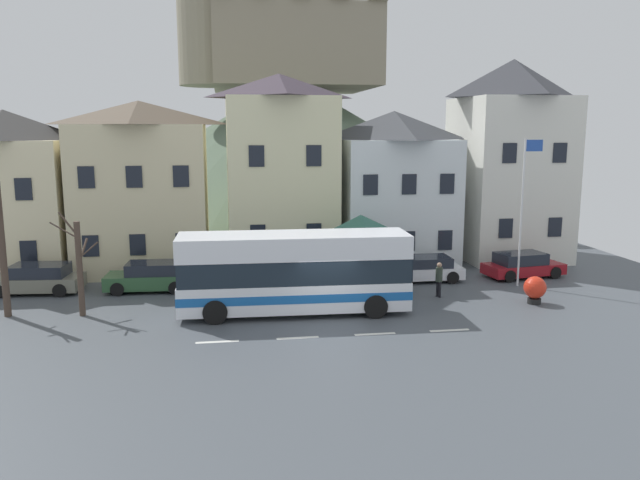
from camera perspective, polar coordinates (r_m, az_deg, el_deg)
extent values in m
cube|color=#484E54|center=(25.27, 1.05, -7.94)|extent=(40.00, 60.00, 0.06)
cube|color=silver|center=(23.82, -9.33, -9.13)|extent=(1.60, 0.20, 0.01)
cube|color=silver|center=(23.96, -2.05, -8.88)|extent=(1.60, 0.20, 0.01)
cube|color=silver|center=(24.46, 5.03, -8.51)|extent=(1.60, 0.20, 0.01)
cube|color=silver|center=(25.31, 11.71, -8.04)|extent=(1.60, 0.20, 0.01)
cube|color=beige|center=(37.40, -26.31, 2.62)|extent=(6.13, 5.39, 7.21)
pyramid|color=#3A3837|center=(37.16, -26.84, 9.34)|extent=(6.13, 5.39, 1.57)
cube|color=black|center=(34.64, -24.99, -0.95)|extent=(0.80, 0.06, 1.10)
cube|color=black|center=(34.23, -25.38, 4.20)|extent=(0.80, 0.06, 1.10)
cube|color=beige|center=(36.04, -15.83, 3.69)|extent=(6.94, 5.74, 8.02)
pyramid|color=brown|center=(35.85, -16.19, 11.08)|extent=(6.94, 5.74, 1.26)
cube|color=black|center=(33.88, -20.14, -0.51)|extent=(0.80, 0.06, 1.10)
cube|color=black|center=(33.49, -16.26, -0.42)|extent=(0.80, 0.06, 1.10)
cube|color=black|center=(33.25, -12.31, -0.31)|extent=(0.80, 0.06, 1.10)
cube|color=black|center=(33.45, -20.50, 5.37)|extent=(0.80, 0.06, 1.10)
cube|color=black|center=(33.05, -16.56, 5.54)|extent=(0.80, 0.06, 1.10)
cube|color=black|center=(32.82, -12.54, 5.68)|extent=(0.80, 0.06, 1.10)
cube|color=beige|center=(36.29, -3.66, 5.27)|extent=(5.97, 6.68, 9.50)
pyramid|color=#3A303B|center=(36.24, -3.76, 13.83)|extent=(5.97, 6.68, 1.34)
cube|color=black|center=(33.16, -5.67, 0.46)|extent=(0.80, 0.06, 1.10)
cube|color=black|center=(33.44, -0.55, 0.59)|extent=(0.80, 0.06, 1.10)
cube|color=black|center=(32.72, -5.80, 7.61)|extent=(0.80, 0.06, 1.10)
cube|color=black|center=(33.01, -0.57, 7.68)|extent=(0.80, 0.06, 1.10)
cube|color=silver|center=(37.54, 6.62, 3.60)|extent=(6.41, 6.60, 7.18)
pyramid|color=#3A3C41|center=(37.30, 6.76, 10.34)|extent=(6.41, 6.60, 1.63)
cube|color=black|center=(34.09, 4.55, -0.20)|extent=(0.80, 0.06, 1.10)
cube|color=black|center=(34.64, 8.00, -0.10)|extent=(0.80, 0.06, 1.10)
cube|color=black|center=(35.31, 11.32, -0.01)|extent=(0.80, 0.06, 1.10)
cube|color=black|center=(33.68, 4.62, 5.03)|extent=(0.80, 0.06, 1.10)
cube|color=black|center=(34.23, 8.12, 5.04)|extent=(0.80, 0.06, 1.10)
cube|color=black|center=(34.90, 11.50, 5.04)|extent=(0.80, 0.06, 1.10)
cube|color=silver|center=(39.73, 16.75, 5.36)|extent=(5.92, 6.23, 9.61)
pyramid|color=#34363B|center=(39.72, 17.20, 13.88)|extent=(5.92, 6.23, 2.21)
cube|color=black|center=(36.56, 16.55, 1.03)|extent=(0.80, 0.06, 1.10)
cube|color=black|center=(37.90, 20.60, 1.11)|extent=(0.80, 0.06, 1.10)
cube|color=black|center=(36.16, 16.88, 7.58)|extent=(0.80, 0.06, 1.10)
cube|color=black|center=(37.53, 21.00, 7.42)|extent=(0.80, 0.06, 1.10)
cone|color=#546753|center=(56.52, -2.53, 8.36)|extent=(42.40, 42.40, 12.17)
cube|color=gray|center=(56.87, -2.60, 16.71)|extent=(13.47, 13.47, 6.31)
cylinder|color=gray|center=(53.35, -9.79, 18.15)|extent=(5.46, 5.46, 8.39)
cube|color=white|center=(26.88, -2.37, -4.87)|extent=(9.77, 2.78, 1.21)
cube|color=#1959A5|center=(26.86, -2.37, -4.75)|extent=(9.79, 2.80, 0.36)
cube|color=#19232D|center=(26.61, -2.38, -2.56)|extent=(9.67, 2.73, 1.02)
cube|color=white|center=(26.41, -2.40, -0.47)|extent=(9.77, 2.78, 0.95)
cube|color=#19232D|center=(27.42, 7.83, -2.26)|extent=(0.12, 2.10, 0.98)
cylinder|color=black|center=(28.56, 4.08, -4.73)|extent=(1.01, 0.31, 1.00)
cylinder|color=black|center=(26.29, 5.08, -6.05)|extent=(1.01, 0.31, 1.00)
cylinder|color=black|center=(28.07, -9.32, -5.10)|extent=(1.01, 0.31, 1.00)
cylinder|color=black|center=(25.77, -9.52, -6.49)|extent=(1.01, 0.31, 1.00)
cylinder|color=#473D33|center=(32.60, 0.24, -1.57)|extent=(0.14, 0.14, 2.40)
cylinder|color=#473D33|center=(33.26, 5.86, -1.39)|extent=(0.14, 0.14, 2.40)
cylinder|color=#473D33|center=(29.42, 1.23, -2.85)|extent=(0.14, 0.14, 2.40)
cylinder|color=#473D33|center=(30.15, 7.42, -2.62)|extent=(0.14, 0.14, 2.40)
pyramid|color=#2D6052|center=(30.98, 3.73, 1.19)|extent=(3.60, 3.60, 1.22)
cube|color=maroon|center=(35.06, 18.01, -2.49)|extent=(4.38, 2.34, 0.55)
cube|color=#1E232D|center=(34.82, 17.78, -1.59)|extent=(2.70, 1.89, 0.59)
cylinder|color=black|center=(36.54, 19.02, -2.26)|extent=(0.66, 0.29, 0.64)
cylinder|color=black|center=(35.23, 20.61, -2.81)|extent=(0.66, 0.29, 0.64)
cylinder|color=black|center=(35.01, 15.37, -2.59)|extent=(0.66, 0.29, 0.64)
cylinder|color=black|center=(33.65, 16.89, -3.18)|extent=(0.66, 0.29, 0.64)
cube|color=#2E5733|center=(31.67, -15.28, -3.56)|extent=(4.17, 2.02, 0.66)
cube|color=#1E232D|center=(31.51, -14.96, -2.48)|extent=(2.53, 1.72, 0.55)
cylinder|color=black|center=(31.15, -17.97, -4.29)|extent=(0.65, 0.23, 0.64)
cylinder|color=black|center=(32.80, -17.34, -3.54)|extent=(0.65, 0.23, 0.64)
cylinder|color=black|center=(30.68, -13.04, -4.27)|extent=(0.65, 0.23, 0.64)
cylinder|color=black|center=(32.36, -12.65, -3.51)|extent=(0.65, 0.23, 0.64)
cube|color=slate|center=(33.12, -24.43, -3.55)|extent=(4.41, 2.23, 0.64)
cube|color=#1E232D|center=(32.91, -24.16, -2.53)|extent=(2.69, 1.86, 0.57)
cylinder|color=black|center=(34.48, -26.07, -3.47)|extent=(0.66, 0.26, 0.64)
cylinder|color=black|center=(31.87, -22.60, -4.26)|extent=(0.66, 0.26, 0.64)
cylinder|color=black|center=(33.49, -21.62, -3.52)|extent=(0.66, 0.26, 0.64)
cube|color=white|center=(33.01, 9.29, -2.85)|extent=(4.01, 1.90, 0.58)
cube|color=#1E232D|center=(32.96, 9.65, -1.92)|extent=(2.41, 1.67, 0.50)
cylinder|color=black|center=(31.84, 7.50, -3.57)|extent=(0.64, 0.20, 0.64)
cylinder|color=black|center=(33.52, 6.67, -2.85)|extent=(0.64, 0.20, 0.64)
cylinder|color=black|center=(32.64, 11.97, -3.36)|extent=(0.64, 0.20, 0.64)
cylinder|color=black|center=(34.29, 10.94, -2.68)|extent=(0.64, 0.20, 0.64)
cylinder|color=black|center=(30.05, 10.64, -4.33)|extent=(0.12, 0.12, 0.79)
cylinder|color=black|center=(29.88, 10.85, -4.42)|extent=(0.12, 0.12, 0.79)
cylinder|color=#2D382D|center=(29.81, 10.78, -3.10)|extent=(0.32, 0.32, 0.67)
sphere|color=#9E7A60|center=(29.71, 10.81, -2.25)|extent=(0.23, 0.23, 0.23)
cylinder|color=black|center=(29.53, 6.04, -4.52)|extent=(0.16, 0.16, 0.74)
cylinder|color=black|center=(29.51, 5.67, -4.52)|extent=(0.16, 0.16, 0.74)
cylinder|color=#7F6B56|center=(29.37, 5.88, -3.32)|extent=(0.30, 0.30, 0.63)
sphere|color=#D1AD89|center=(29.27, 5.89, -2.52)|extent=(0.21, 0.21, 0.21)
cube|color=brown|center=(33.75, 6.35, -2.53)|extent=(1.78, 0.45, 0.08)
cube|color=brown|center=(33.91, 6.26, -2.09)|extent=(1.78, 0.06, 0.40)
cube|color=#2D2D33|center=(33.60, 5.01, -2.96)|extent=(0.08, 0.36, 0.45)
cube|color=#2D2D33|center=(34.01, 7.67, -2.85)|extent=(0.08, 0.36, 0.45)
cylinder|color=silver|center=(32.45, 17.86, 2.31)|extent=(0.10, 0.10, 7.34)
cube|color=#264CA5|center=(32.40, 18.90, 8.14)|extent=(0.90, 0.03, 0.56)
cylinder|color=black|center=(30.02, 18.91, -5.26)|extent=(0.60, 0.60, 0.25)
sphere|color=red|center=(29.86, 18.98, -4.10)|extent=(1.00, 1.00, 1.00)
cylinder|color=#47382D|center=(28.03, -21.03, -2.49)|extent=(0.25, 0.25, 4.02)
cylinder|color=#47382D|center=(28.38, -20.76, -0.91)|extent=(0.24, 1.12, 0.92)
cylinder|color=#47382D|center=(27.95, -22.30, 0.82)|extent=(1.14, 0.25, 0.70)
cylinder|color=#47382D|center=(27.52, -20.35, -0.90)|extent=(0.95, 0.61, 0.80)
cylinder|color=#47382D|center=(27.72, -21.95, 1.36)|extent=(0.72, 0.20, 1.05)
cylinder|color=#47382D|center=(29.05, -26.94, -0.81)|extent=(0.29, 0.29, 5.69)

